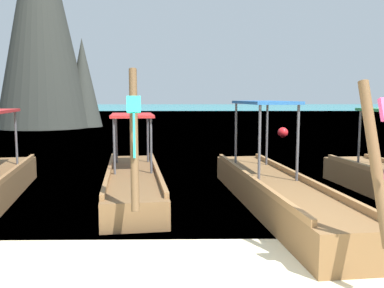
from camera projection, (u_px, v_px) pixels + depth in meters
The scene contains 5 objects.
sea_water at pixel (186, 110), 65.69m from camera, with size 120.00×120.00×0.00m, color teal.
longtail_boat_turquoise_ribbon at pixel (133, 180), 8.87m from camera, with size 1.80×5.77×2.55m.
longtail_boat_pink_ribbon at pixel (275, 190), 7.76m from camera, with size 1.71×6.75×2.31m.
karst_rock at pixel (43, 15), 28.03m from camera, with size 7.08×6.38×15.98m.
mooring_buoy_near at pixel (283, 132), 21.44m from camera, with size 0.54×0.54×0.54m.
Camera 1 is at (-0.13, -4.18, 2.11)m, focal length 38.24 mm.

